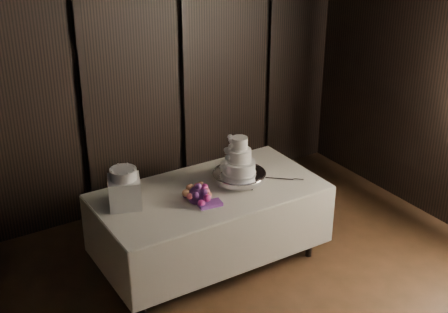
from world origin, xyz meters
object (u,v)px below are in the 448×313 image
(display_table, at_px, (210,224))
(bouquet, at_px, (198,194))
(cake_stand, at_px, (239,177))
(small_cake, at_px, (123,174))
(box_pedestal, at_px, (125,192))
(wedding_cake, at_px, (238,160))

(display_table, distance_m, bouquet, 0.46)
(cake_stand, bearing_deg, small_cake, 172.23)
(bouquet, height_order, small_cake, small_cake)
(cake_stand, xyz_separation_m, box_pedestal, (-1.04, 0.14, 0.08))
(wedding_cake, distance_m, box_pedestal, 1.03)
(box_pedestal, height_order, small_cake, small_cake)
(display_table, xyz_separation_m, bouquet, (-0.18, -0.11, 0.41))
(display_table, height_order, wedding_cake, wedding_cake)
(box_pedestal, bearing_deg, wedding_cake, -8.76)
(cake_stand, relative_size, bouquet, 1.18)
(display_table, bearing_deg, small_cake, 169.38)
(cake_stand, bearing_deg, wedding_cake, -150.26)
(box_pedestal, bearing_deg, small_cake, 0.00)
(wedding_cake, bearing_deg, cake_stand, 49.86)
(wedding_cake, xyz_separation_m, bouquet, (-0.46, -0.10, -0.16))
(display_table, xyz_separation_m, wedding_cake, (0.28, -0.01, 0.57))
(wedding_cake, xyz_separation_m, small_cake, (-1.01, 0.16, 0.07))
(display_table, relative_size, bouquet, 4.87)
(display_table, distance_m, small_cake, 0.98)
(small_cake, bearing_deg, display_table, -10.98)
(cake_stand, height_order, bouquet, bouquet)
(cake_stand, bearing_deg, box_pedestal, 172.23)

